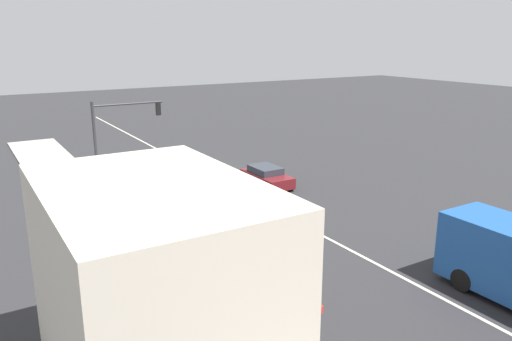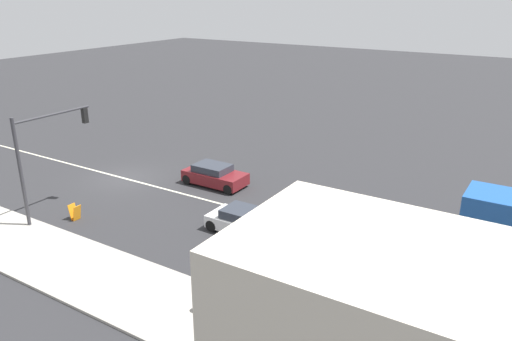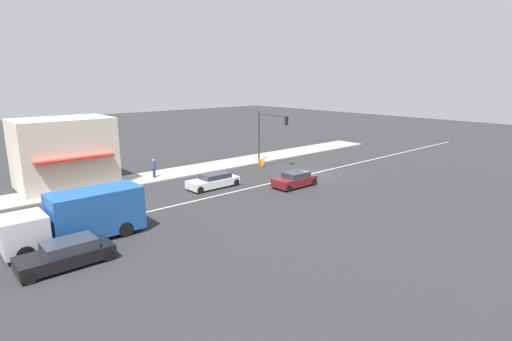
# 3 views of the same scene
# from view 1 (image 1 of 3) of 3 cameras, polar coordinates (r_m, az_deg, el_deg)

# --- Properties ---
(ground_plane) EXTENTS (160.00, 160.00, 0.00)m
(ground_plane) POSITION_cam_1_polar(r_m,az_deg,el_deg) (22.53, 13.73, -10.39)
(ground_plane) COLOR #2B2B2D
(sidewalk_right) EXTENTS (4.00, 73.00, 0.12)m
(sidewalk_right) POSITION_cam_1_polar(r_m,az_deg,el_deg) (17.56, -7.45, -17.68)
(sidewalk_right) COLOR #A8A399
(sidewalk_right) RESTS_ON ground
(lane_marking_center) EXTENTS (0.16, 60.00, 0.01)m
(lane_marking_center) POSITION_cam_1_polar(r_m,az_deg,el_deg) (36.61, -6.41, -0.11)
(lane_marking_center) COLOR beige
(lane_marking_center) RESTS_ON ground
(building_corner_store) EXTENTS (5.84, 7.60, 5.82)m
(building_corner_store) POSITION_cam_1_polar(r_m,az_deg,el_deg) (13.93, -11.39, -13.01)
(building_corner_store) COLOR beige
(building_corner_store) RESTS_ON sidewalk_right
(traffic_signal_main) EXTENTS (4.59, 0.34, 5.60)m
(traffic_signal_main) POSITION_cam_1_polar(r_m,az_deg,el_deg) (32.72, -15.59, 4.61)
(traffic_signal_main) COLOR #333338
(traffic_signal_main) RESTS_ON sidewalk_right
(pedestrian) EXTENTS (0.34, 0.34, 1.74)m
(pedestrian) POSITION_cam_1_polar(r_m,az_deg,el_deg) (21.45, -11.65, -8.56)
(pedestrian) COLOR #282D42
(pedestrian) RESTS_ON sidewalk_right
(warning_aframe_sign) EXTENTS (0.45, 0.53, 0.84)m
(warning_aframe_sign) POSITION_cam_1_polar(r_m,az_deg,el_deg) (32.37, -13.86, -1.72)
(warning_aframe_sign) COLOR orange
(warning_aframe_sign) RESTS_ON ground
(sedan_maroon) EXTENTS (1.86, 3.93, 1.29)m
(sedan_maroon) POSITION_cam_1_polar(r_m,az_deg,el_deg) (32.71, 1.23, -0.73)
(sedan_maroon) COLOR maroon
(sedan_maroon) RESTS_ON ground
(van_white) EXTENTS (1.82, 4.53, 1.23)m
(van_white) POSITION_cam_1_polar(r_m,az_deg,el_deg) (26.08, -0.46, -4.96)
(van_white) COLOR silver
(van_white) RESTS_ON ground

